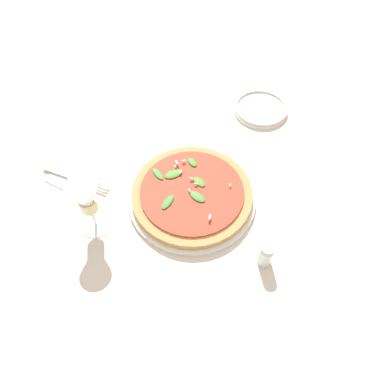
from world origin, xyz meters
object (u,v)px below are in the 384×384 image
Objects in this scene: shaker_pepper at (266,255)px; wine_glass at (87,200)px; pizza_arugula_main at (192,195)px; fork at (74,178)px; side_plate_white at (261,109)px.

wine_glass is at bearing -172.93° from shaker_pepper.
pizza_arugula_main is at bearing 38.59° from wine_glass.
side_plate_white reaches higher than fork.
wine_glass is 0.60m from side_plate_white.
wine_glass is (-0.19, -0.15, 0.09)m from pizza_arugula_main.
side_plate_white is 0.50m from shaker_pepper.
wine_glass is 0.18m from fork.
pizza_arugula_main is 0.26m from wine_glass.
fork is (-0.31, -0.05, -0.01)m from pizza_arugula_main.
shaker_pepper is (0.13, -0.48, 0.02)m from side_plate_white.
wine_glass reaches higher than fork.
pizza_arugula_main is 1.97× the size of side_plate_white.
shaker_pepper is (0.52, -0.05, 0.03)m from fork.
pizza_arugula_main is 2.08× the size of wine_glass.
wine_glass reaches higher than pizza_arugula_main.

